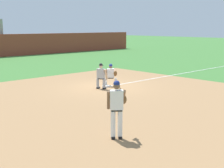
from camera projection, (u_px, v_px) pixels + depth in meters
ground_plane at (106, 87)px, 18.20m from camera, size 160.00×160.00×0.00m
infield_dirt_patch at (110, 105)px, 14.00m from camera, size 18.00×18.00×0.01m
foul_line_stripe at (177, 74)px, 22.97m from camera, size 14.18×0.10×0.00m
first_base_bag at (106, 86)px, 18.20m from camera, size 0.38×0.38×0.09m
baseball at (113, 97)px, 15.43m from camera, size 0.07×0.07×0.07m
pitcher at (117, 106)px, 9.65m from camera, size 0.85×0.54×1.86m
first_baseman at (111, 74)px, 18.22m from camera, size 0.71×1.09×1.34m
baserunner at (101, 75)px, 17.49m from camera, size 0.58×0.67×1.46m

